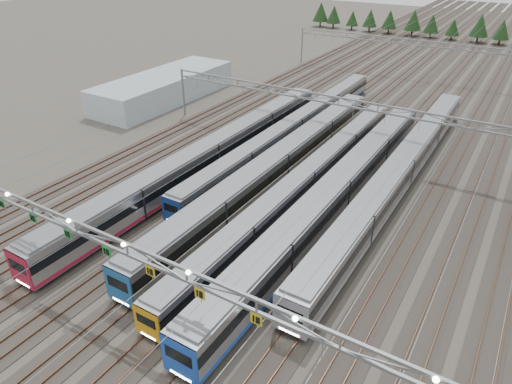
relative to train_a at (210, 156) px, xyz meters
The scene contains 13 objects.
ground 27.37m from the train_a, 65.64° to the right, with size 400.00×400.00×0.00m, color #47423A.
track_bed 75.99m from the train_a, 81.49° to the left, with size 54.00×260.00×5.42m.
train_a is the anchor object (origin of this frame).
train_b 15.91m from the train_a, 73.57° to the left, with size 2.62×56.35×3.40m.
train_c 9.24m from the train_a, 13.00° to the left, with size 3.08×53.41×4.01m.
train_d 13.52m from the train_a, ahead, with size 2.58×53.45×3.35m.
train_e 18.01m from the train_a, ahead, with size 3.17×54.10×4.13m.
train_f 24.13m from the train_a, 21.18° to the left, with size 3.02×57.85×3.94m.
gantry_near 27.79m from the train_a, 65.83° to the right, with size 56.36×0.61×8.08m.
gantry_mid 19.32m from the train_a, 53.41° to the left, with size 56.36×0.36×8.00m.
gantry_far 61.34m from the train_a, 79.41° to the left, with size 56.36×0.36×8.00m.
west_shed 32.24m from the train_a, 141.89° to the left, with size 10.00×30.00×4.68m, color #A0B7BF.
treeline 107.15m from the train_a, 84.46° to the left, with size 93.80×5.60×7.02m.
Camera 1 is at (22.28, -18.09, 27.53)m, focal length 32.00 mm.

